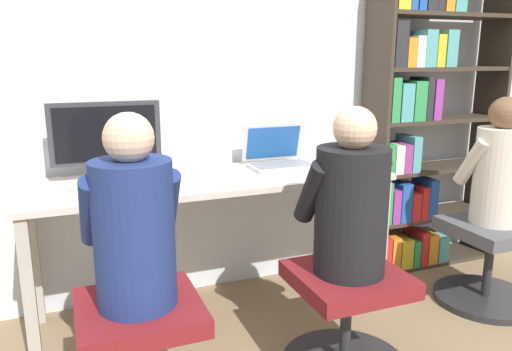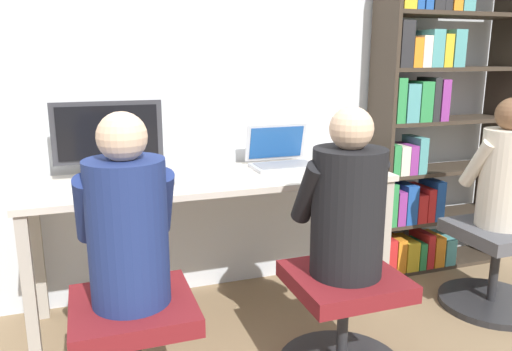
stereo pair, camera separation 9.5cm
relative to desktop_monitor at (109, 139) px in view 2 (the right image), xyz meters
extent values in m
plane|color=#846B4C|center=(0.49, -0.42, -0.95)|extent=(14.00, 14.00, 0.00)
cube|color=silver|center=(0.49, 0.22, 0.35)|extent=(10.00, 0.05, 2.60)
cube|color=beige|center=(0.49, -0.13, -0.21)|extent=(1.82, 0.58, 0.03)
cube|color=#ADA497|center=(-0.38, -0.38, -0.59)|extent=(0.05, 0.05, 0.72)
cube|color=#ADA497|center=(1.35, -0.38, -0.59)|extent=(0.05, 0.05, 0.72)
cube|color=#ADA497|center=(-0.38, 0.12, -0.59)|extent=(0.05, 0.05, 0.72)
cube|color=#ADA497|center=(1.35, 0.12, -0.59)|extent=(0.05, 0.05, 0.72)
cylinder|color=#333338|center=(0.00, 0.00, -0.19)|extent=(0.20, 0.20, 0.01)
cylinder|color=#333338|center=(0.00, 0.00, -0.15)|extent=(0.04, 0.04, 0.07)
cube|color=#333338|center=(0.00, 0.00, 0.04)|extent=(0.53, 0.02, 0.30)
cube|color=black|center=(0.00, -0.01, 0.04)|extent=(0.47, 0.01, 0.26)
cube|color=#B7B7BC|center=(0.91, -0.07, -0.19)|extent=(0.35, 0.21, 0.02)
cube|color=gray|center=(0.91, -0.07, -0.18)|extent=(0.31, 0.17, 0.00)
cube|color=#B7B7BC|center=(0.91, 0.06, -0.07)|extent=(0.35, 0.06, 0.21)
cube|color=#19478C|center=(0.91, 0.06, -0.07)|extent=(0.31, 0.05, 0.18)
cube|color=silver|center=(0.00, -0.20, -0.19)|extent=(0.38, 0.16, 0.02)
cube|color=#BAB8AD|center=(0.00, -0.20, -0.17)|extent=(0.35, 0.13, 0.00)
ellipsoid|color=#99999E|center=(0.25, -0.21, -0.18)|extent=(0.06, 0.09, 0.03)
cube|color=maroon|center=(0.01, -0.78, -0.52)|extent=(0.45, 0.44, 0.07)
cylinder|color=#262628|center=(0.87, -0.82, -0.73)|extent=(0.05, 0.05, 0.36)
cube|color=maroon|center=(0.87, -0.82, -0.52)|extent=(0.45, 0.44, 0.07)
cylinder|color=navy|center=(0.01, -0.78, -0.22)|extent=(0.28, 0.28, 0.53)
sphere|color=beige|center=(0.01, -0.78, 0.13)|extent=(0.17, 0.17, 0.17)
cylinder|color=navy|center=(-0.13, -0.70, -0.14)|extent=(0.08, 0.22, 0.29)
cylinder|color=navy|center=(0.14, -0.70, -0.14)|extent=(0.08, 0.22, 0.29)
cylinder|color=black|center=(0.87, -0.82, -0.22)|extent=(0.30, 0.30, 0.53)
sphere|color=beige|center=(0.87, -0.82, 0.12)|extent=(0.17, 0.17, 0.17)
cylinder|color=black|center=(0.73, -0.74, -0.14)|extent=(0.08, 0.22, 0.29)
cylinder|color=black|center=(1.01, -0.74, -0.14)|extent=(0.08, 0.22, 0.29)
cube|color=#382D23|center=(1.56, 0.03, 0.01)|extent=(0.02, 0.27, 1.91)
cube|color=#382D23|center=(2.46, 0.03, 0.01)|extent=(0.02, 0.27, 1.91)
cube|color=#382D23|center=(2.01, 0.03, -0.94)|extent=(0.87, 0.26, 0.02)
cube|color=#382D23|center=(2.01, 0.03, -0.62)|extent=(0.87, 0.26, 0.02)
cube|color=#382D23|center=(2.01, 0.03, -0.31)|extent=(0.87, 0.26, 0.02)
cube|color=#382D23|center=(2.01, 0.03, 0.01)|extent=(0.87, 0.26, 0.02)
cube|color=#382D23|center=(2.01, 0.03, 0.32)|extent=(0.87, 0.26, 0.02)
cube|color=#382D23|center=(2.01, 0.03, 0.64)|extent=(0.87, 0.26, 0.02)
cube|color=red|center=(1.62, 0.00, -0.81)|extent=(0.07, 0.20, 0.23)
cube|color=orange|center=(1.69, -0.01, -0.82)|extent=(0.06, 0.18, 0.22)
cube|color=gold|center=(1.78, 0.00, -0.83)|extent=(0.09, 0.20, 0.19)
cube|color=#2D8C47|center=(1.85, -0.01, -0.84)|extent=(0.05, 0.17, 0.17)
cube|color=red|center=(1.91, 0.01, -0.81)|extent=(0.05, 0.21, 0.22)
cube|color=orange|center=(1.98, 0.00, -0.83)|extent=(0.07, 0.19, 0.20)
cube|color=teal|center=(2.07, 0.02, -0.84)|extent=(0.08, 0.23, 0.17)
cube|color=#2D8C47|center=(1.61, -0.02, -0.48)|extent=(0.05, 0.16, 0.26)
cube|color=#8C338C|center=(1.67, -0.02, -0.51)|extent=(0.06, 0.15, 0.21)
cube|color=#1E4C9E|center=(1.74, 0.00, -0.49)|extent=(0.08, 0.20, 0.24)
cube|color=red|center=(1.82, -0.01, -0.52)|extent=(0.07, 0.18, 0.18)
cube|color=red|center=(1.88, 0.02, -0.51)|extent=(0.05, 0.23, 0.21)
cube|color=#1E4C9E|center=(1.95, 0.00, -0.49)|extent=(0.06, 0.19, 0.25)
cube|color=#2D8C47|center=(1.61, 0.00, -0.20)|extent=(0.05, 0.19, 0.19)
cube|color=silver|center=(1.67, 0.00, -0.21)|extent=(0.06, 0.19, 0.17)
cube|color=#8C338C|center=(1.73, 0.00, -0.21)|extent=(0.05, 0.19, 0.18)
cube|color=teal|center=(1.79, 0.00, -0.19)|extent=(0.06, 0.19, 0.22)
cube|color=#2D8C47|center=(1.61, 0.01, 0.15)|extent=(0.06, 0.21, 0.26)
cube|color=teal|center=(1.70, 0.01, 0.13)|extent=(0.09, 0.22, 0.22)
cube|color=#2D8C47|center=(1.79, 0.00, 0.14)|extent=(0.08, 0.20, 0.23)
cube|color=#262628|center=(1.86, -0.01, 0.15)|extent=(0.05, 0.18, 0.26)
cube|color=#8C338C|center=(1.92, -0.01, 0.14)|extent=(0.06, 0.17, 0.24)
cube|color=#262628|center=(1.63, -0.02, 0.46)|extent=(0.08, 0.15, 0.26)
cube|color=orange|center=(1.70, -0.02, 0.42)|extent=(0.06, 0.16, 0.17)
cube|color=silver|center=(1.76, -0.02, 0.42)|extent=(0.06, 0.16, 0.18)
cube|color=teal|center=(1.84, 0.00, 0.44)|extent=(0.08, 0.20, 0.21)
cube|color=gold|center=(1.91, 0.00, 0.43)|extent=(0.06, 0.20, 0.19)
cube|color=teal|center=(1.99, 0.00, 0.44)|extent=(0.08, 0.19, 0.21)
cylinder|color=#262628|center=(1.95, -0.56, -0.93)|extent=(0.55, 0.55, 0.04)
cylinder|color=#262628|center=(1.95, -0.56, -0.73)|extent=(0.05, 0.05, 0.36)
cube|color=#4C4C51|center=(1.95, -0.56, -0.52)|extent=(0.45, 0.44, 0.07)
cylinder|color=beige|center=(1.95, -0.56, -0.23)|extent=(0.26, 0.26, 0.52)
cylinder|color=beige|center=(1.82, -0.49, -0.15)|extent=(0.07, 0.21, 0.28)
camera|label=1|loc=(-0.20, -2.48, 0.39)|focal=35.00mm
camera|label=2|loc=(-0.11, -2.52, 0.39)|focal=35.00mm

